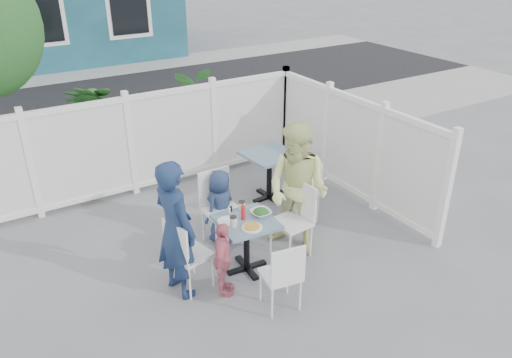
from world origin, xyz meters
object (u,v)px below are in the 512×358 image
main_table (246,232)px  man (175,229)px  chair_back (219,201)px  boy (221,206)px  woman (298,190)px  chair_near (284,272)px  toddler (223,260)px  chair_right (296,214)px  spare_table (269,163)px  chair_left (185,250)px

main_table → man: bearing=175.5°
chair_back → boy: bearing=178.9°
main_table → woman: (0.79, 0.06, 0.32)m
main_table → boy: size_ratio=0.70×
chair_near → toddler: (-0.41, 0.60, -0.04)m
toddler → chair_right: bearing=-42.3°
spare_table → man: bearing=-147.5°
chair_near → boy: bearing=95.4°
boy → toddler: size_ratio=1.10×
chair_left → boy: (0.86, 0.75, -0.04)m
chair_right → man: 1.63m
chair_right → toddler: bearing=96.3°
man → woman: woman is taller
chair_back → man: (-0.91, -0.71, 0.25)m
chair_right → man: man is taller
boy → woman: bearing=113.9°
chair_right → chair_back: size_ratio=0.97×
spare_table → chair_right: (-0.52, -1.43, -0.03)m
spare_table → chair_near: bearing=-119.7°
woman → spare_table: bearing=138.6°
chair_back → chair_near: 1.63m
chair_left → boy: boy is taller
chair_left → chair_right: size_ratio=0.96×
chair_right → man: bearing=82.2°
chair_right → chair_back: 1.05m
man → chair_back: bearing=-63.3°
woman → man: bearing=-112.8°
spare_table → woman: (-0.46, -1.36, 0.27)m
chair_back → man: man is taller
main_table → chair_back: 0.78m
chair_near → boy: 1.63m
chair_near → boy: boy is taller
chair_right → boy: bearing=35.1°
chair_near → man: bearing=141.3°
chair_left → chair_right: 1.53m
chair_near → boy: size_ratio=0.86×
chair_near → toddler: toddler is taller
main_table → toddler: bearing=-151.4°
chair_left → boy: 1.14m
chair_left → woman: size_ratio=0.54×
woman → chair_back: bearing=-156.5°
man → woman: bearing=-101.7°
chair_near → chair_left: bearing=139.6°
man → main_table: bearing=-106.0°
chair_left → chair_back: size_ratio=0.93×
spare_table → woman: size_ratio=0.45×
main_table → chair_left: chair_left is taller
chair_near → man: man is taller
spare_table → chair_right: bearing=-110.0°
boy → chair_near: bearing=65.0°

